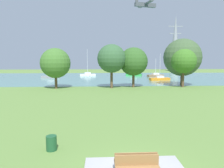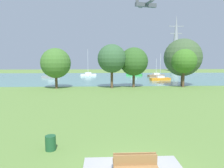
{
  "view_description": "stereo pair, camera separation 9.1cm",
  "coord_description": "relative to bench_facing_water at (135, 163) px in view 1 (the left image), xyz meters",
  "views": [
    {
      "loc": [
        -1.42,
        -8.15,
        4.82
      ],
      "look_at": [
        -0.19,
        16.12,
        2.04
      ],
      "focal_mm": 33.6,
      "sensor_mm": 36.0,
      "label": 1
    },
    {
      "loc": [
        -1.33,
        -8.16,
        4.82
      ],
      "look_at": [
        -0.19,
        16.12,
        2.04
      ],
      "focal_mm": 33.6,
      "sensor_mm": 36.0,
      "label": 2
    }
  ],
  "objects": [
    {
      "name": "water_surface",
      "position": [
        0.0,
        49.73,
        -0.46
      ],
      "size": [
        140.0,
        40.0,
        0.02
      ],
      "primitive_type": "cube",
      "color": "slate",
      "rests_on": "ground"
    },
    {
      "name": "sailboat_orange",
      "position": [
        12.41,
        40.5,
        -0.01
      ],
      "size": [
        4.98,
        2.27,
        6.29
      ],
      "color": "orange",
      "rests_on": "water_surface"
    },
    {
      "name": "tree_east_near",
      "position": [
        13.16,
        28.22,
        4.21
      ],
      "size": [
        4.49,
        4.49,
        6.94
      ],
      "color": "brown",
      "rests_on": "ground"
    },
    {
      "name": "light_aircraft",
      "position": [
        11.35,
        53.8,
        20.26
      ],
      "size": [
        6.48,
        8.42,
        2.1
      ],
      "color": "#4C5156"
    },
    {
      "name": "bench_facing_water",
      "position": [
        0.0,
        0.0,
        0.0
      ],
      "size": [
        1.8,
        0.48,
        0.89
      ],
      "color": "#9CA07E",
      "rests_on": "concrete_pad"
    },
    {
      "name": "tree_east_far",
      "position": [
        4.26,
        28.47,
        4.08
      ],
      "size": [
        4.98,
        4.98,
        7.05
      ],
      "color": "brown",
      "rests_on": "ground"
    },
    {
      "name": "tree_west_far",
      "position": [
        13.76,
        30.38,
        4.84
      ],
      "size": [
        6.99,
        6.99,
        8.81
      ],
      "color": "brown",
      "rests_on": "ground"
    },
    {
      "name": "sailboat_white",
      "position": [
        -5.63,
        55.31,
        0.01
      ],
      "size": [
        5.03,
        2.74,
        8.02
      ],
      "color": "white",
      "rests_on": "water_surface"
    },
    {
      "name": "tree_west_near",
      "position": [
        -9.14,
        27.4,
        3.82
      ],
      "size": [
        5.05,
        5.05,
        6.83
      ],
      "color": "brown",
      "rests_on": "ground"
    },
    {
      "name": "ground_plane",
      "position": [
        0.0,
        21.73,
        -0.47
      ],
      "size": [
        160.0,
        160.0,
        0.0
      ],
      "primitive_type": "plane",
      "color": "olive"
    },
    {
      "name": "tree_mid_shore",
      "position": [
        0.32,
        27.41,
        4.6
      ],
      "size": [
        4.86,
        4.86,
        7.52
      ],
      "color": "brown",
      "rests_on": "ground"
    },
    {
      "name": "electricity_pylon",
      "position": [
        30.54,
        82.14,
        11.57
      ],
      "size": [
        6.4,
        4.4,
        24.04
      ],
      "color": "gray",
      "rests_on": "ground"
    },
    {
      "name": "sailboat_brown",
      "position": [
        14.22,
        51.3,
        -0.02
      ],
      "size": [
        5.02,
        2.55,
        5.26
      ],
      "color": "brown",
      "rests_on": "water_surface"
    },
    {
      "name": "sailboat_gray",
      "position": [
        -15.05,
        48.25,
        -0.02
      ],
      "size": [
        4.99,
        2.34,
        6.1
      ],
      "color": "gray",
      "rests_on": "water_surface"
    },
    {
      "name": "litter_bin",
      "position": [
        -4.12,
        2.49,
        -0.07
      ],
      "size": [
        0.56,
        0.56,
        0.8
      ],
      "primitive_type": "cylinder",
      "color": "#1E512D",
      "rests_on": "ground"
    },
    {
      "name": "sailboat_green",
      "position": [
        8.6,
        55.77,
        -0.02
      ],
      "size": [
        5.02,
        3.05,
        5.27
      ],
      "color": "green",
      "rests_on": "water_surface"
    }
  ]
}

